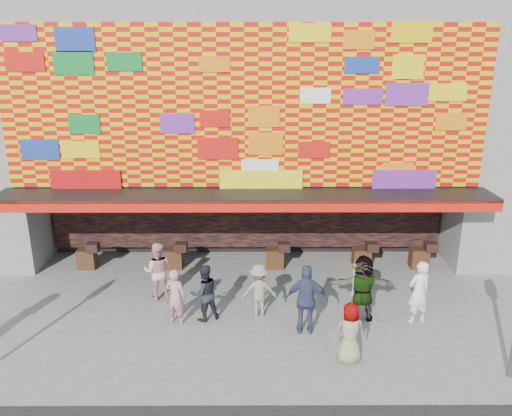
% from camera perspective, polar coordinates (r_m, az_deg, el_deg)
% --- Properties ---
extents(ground, '(90.00, 90.00, 0.00)m').
position_cam_1_polar(ground, '(13.44, -1.44, -14.95)').
color(ground, slate).
rests_on(ground, ground).
extents(shop_building, '(15.20, 9.40, 10.00)m').
position_cam_1_polar(shop_building, '(19.61, -1.07, 11.77)').
color(shop_building, gray).
rests_on(shop_building, ground).
extents(ped_b, '(0.68, 0.55, 1.60)m').
position_cam_1_polar(ped_b, '(14.02, -9.18, -9.93)').
color(ped_b, tan).
rests_on(ped_b, ground).
extents(ped_c, '(0.99, 0.91, 1.64)m').
position_cam_1_polar(ped_c, '(14.06, -5.93, -9.62)').
color(ped_c, black).
rests_on(ped_c, ground).
extents(ped_d, '(1.06, 0.68, 1.55)m').
position_cam_1_polar(ped_d, '(14.24, 0.35, -9.37)').
color(ped_d, gray).
rests_on(ped_d, ground).
extents(ped_e, '(1.15, 0.51, 1.94)m').
position_cam_1_polar(ped_e, '(13.38, 5.80, -10.39)').
color(ped_e, '#384062').
rests_on(ped_e, ground).
extents(ped_f, '(1.79, 0.61, 1.91)m').
position_cam_1_polar(ped_f, '(14.26, 12.07, -8.94)').
color(ped_f, gray).
rests_on(ped_f, ground).
extents(ped_g, '(0.79, 0.54, 1.55)m').
position_cam_1_polar(ped_g, '(12.50, 10.70, -13.85)').
color(ped_g, gray).
rests_on(ped_g, ground).
extents(ped_h, '(0.77, 0.63, 1.82)m').
position_cam_1_polar(ped_h, '(14.54, 18.10, -9.12)').
color(ped_h, white).
rests_on(ped_h, ground).
extents(ped_i, '(0.88, 0.69, 1.81)m').
position_cam_1_polar(ped_i, '(15.36, -11.16, -7.07)').
color(ped_i, pink).
rests_on(ped_i, ground).
extents(parasol, '(1.07, 1.09, 1.84)m').
position_cam_1_polar(parasol, '(11.85, 11.07, -8.18)').
color(parasol, beige).
rests_on(parasol, ground).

